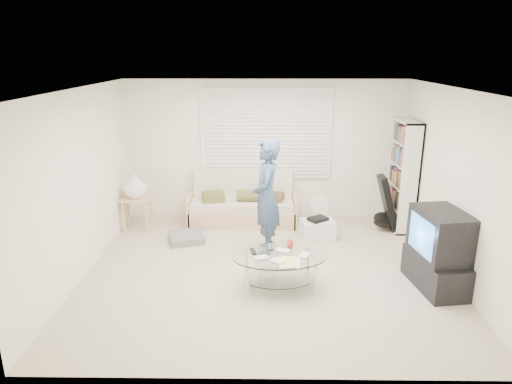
{
  "coord_description": "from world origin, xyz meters",
  "views": [
    {
      "loc": [
        -0.07,
        -5.83,
        2.95
      ],
      "look_at": [
        -0.15,
        0.3,
        1.06
      ],
      "focal_mm": 32.0,
      "sensor_mm": 36.0,
      "label": 1
    }
  ],
  "objects_px": {
    "futon_sofa": "(243,206)",
    "tv_unit": "(438,251)",
    "bookshelf": "(403,176)",
    "coffee_table": "(280,262)"
  },
  "relations": [
    {
      "from": "futon_sofa",
      "to": "tv_unit",
      "type": "bearing_deg",
      "value": -41.64
    },
    {
      "from": "futon_sofa",
      "to": "tv_unit",
      "type": "distance_m",
      "value": 3.5
    },
    {
      "from": "bookshelf",
      "to": "tv_unit",
      "type": "relative_size",
      "value": 1.8
    },
    {
      "from": "futon_sofa",
      "to": "bookshelf",
      "type": "xyz_separation_m",
      "value": [
        2.74,
        -0.2,
        0.63
      ]
    },
    {
      "from": "bookshelf",
      "to": "tv_unit",
      "type": "distance_m",
      "value": 2.16
    },
    {
      "from": "futon_sofa",
      "to": "coffee_table",
      "type": "height_order",
      "value": "futon_sofa"
    },
    {
      "from": "bookshelf",
      "to": "coffee_table",
      "type": "bearing_deg",
      "value": -134.84
    },
    {
      "from": "tv_unit",
      "to": "futon_sofa",
      "type": "bearing_deg",
      "value": 138.36
    },
    {
      "from": "bookshelf",
      "to": "coffee_table",
      "type": "distance_m",
      "value": 3.11
    },
    {
      "from": "futon_sofa",
      "to": "tv_unit",
      "type": "xyz_separation_m",
      "value": [
        2.61,
        -2.32,
        0.2
      ]
    }
  ]
}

